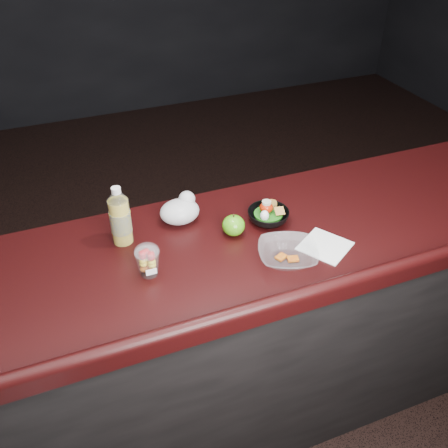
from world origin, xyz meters
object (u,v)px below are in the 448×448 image
Objects in this scene: snack_bowl at (268,215)px; fruit_cup at (148,260)px; green_apple at (233,225)px; takeout_bowl at (288,254)px; lemonade_bottle at (120,220)px.

fruit_cup is at bearing -166.08° from snack_bowl.
green_apple reaches higher than takeout_bowl.
fruit_cup is 0.48m from takeout_bowl.
snack_bowl is 0.23m from takeout_bowl.
snack_bowl is at bearing -8.84° from lemonade_bottle.
snack_bowl is 0.78× the size of takeout_bowl.
fruit_cup reaches higher than takeout_bowl.
takeout_bowl is (-0.04, -0.23, -0.00)m from snack_bowl.
fruit_cup is at bearing -163.94° from green_apple.
lemonade_bottle reaches higher than fruit_cup.
fruit_cup is 0.52m from snack_bowl.
snack_bowl is (0.54, -0.08, -0.07)m from lemonade_bottle.
lemonade_bottle is 0.22m from fruit_cup.
green_apple is 0.33× the size of takeout_bowl.
lemonade_bottle is 0.55m from snack_bowl.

